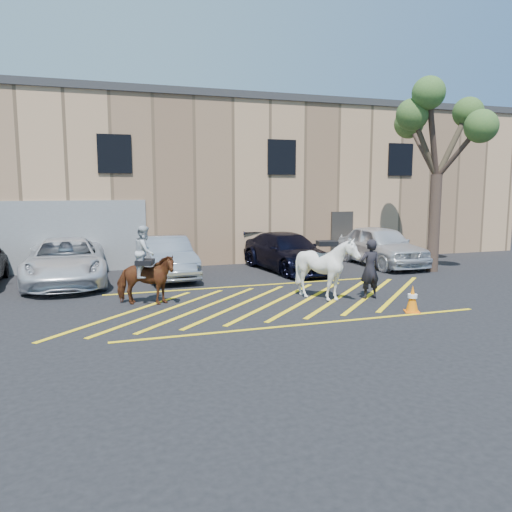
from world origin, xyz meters
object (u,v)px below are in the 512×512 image
object	(u,v)px
car_silver_sedan	(166,257)
mounted_bay	(145,273)
car_white_suv	(381,246)
handler	(370,269)
car_white_pickup	(66,261)
saddled_white	(326,268)
tree	(439,124)
traffic_cone	(412,299)
car_blue_suv	(287,252)

from	to	relation	value
car_silver_sedan	mounted_bay	distance (m)	4.41
car_white_suv	handler	world-z (taller)	handler
car_white_pickup	car_silver_sedan	world-z (taller)	car_white_pickup
saddled_white	tree	size ratio (longest dim) A/B	0.27
handler	tree	world-z (taller)	tree
mounted_bay	traffic_cone	size ratio (longest dim) A/B	3.08
car_silver_sedan	car_white_suv	size ratio (longest dim) A/B	0.92
car_white_pickup	car_blue_suv	distance (m)	8.29
saddled_white	traffic_cone	distance (m)	2.62
car_white_suv	tree	size ratio (longest dim) A/B	0.68
handler	saddled_white	bearing A→B (deg)	-13.19
handler	car_silver_sedan	bearing A→B (deg)	-49.69
car_silver_sedan	traffic_cone	bearing A→B (deg)	-55.78
car_blue_suv	mounted_bay	bearing A→B (deg)	-151.83
car_white_suv	mounted_bay	distance (m)	11.10
car_blue_suv	tree	xyz separation A→B (m)	(5.38, -2.01, 4.95)
mounted_bay	tree	size ratio (longest dim) A/B	0.31
car_white_pickup	traffic_cone	world-z (taller)	car_white_pickup
car_white_suv	mounted_bay	xyz separation A→B (m)	(-10.27, -4.21, 0.06)
car_silver_sedan	car_blue_suv	world-z (taller)	car_silver_sedan
saddled_white	tree	distance (m)	8.54
handler	saddled_white	distance (m)	1.33
car_white_suv	car_white_pickup	bearing A→B (deg)	-179.53
car_blue_suv	saddled_white	xyz separation A→B (m)	(-0.90, -5.32, 0.21)
car_white_suv	handler	distance (m)	6.69
car_white_pickup	car_silver_sedan	distance (m)	3.47
car_silver_sedan	traffic_cone	xyz separation A→B (m)	(5.44, -7.34, -0.39)
traffic_cone	tree	xyz separation A→B (m)	(4.76, 5.36, 5.33)
car_blue_suv	traffic_cone	size ratio (longest dim) A/B	7.01
car_silver_sedan	car_white_suv	distance (m)	9.07
handler	saddled_white	size ratio (longest dim) A/B	0.90
car_blue_suv	car_white_pickup	bearing A→B (deg)	174.36
car_silver_sedan	handler	size ratio (longest dim) A/B	2.57
car_blue_suv	car_white_suv	xyz separation A→B (m)	(4.25, -0.07, 0.11)
car_white_pickup	car_white_suv	xyz separation A→B (m)	(12.54, 0.16, 0.07)
car_white_suv	car_blue_suv	bearing A→B (deg)	178.84
car_silver_sedan	handler	xyz separation A→B (m)	(5.23, -5.52, 0.14)
car_white_pickup	car_blue_suv	size ratio (longest dim) A/B	1.10
car_white_pickup	saddled_white	bearing A→B (deg)	-34.71
car_white_pickup	saddled_white	size ratio (longest dim) A/B	2.86
car_blue_suv	car_white_suv	bearing A→B (deg)	-8.10
traffic_cone	car_white_suv	bearing A→B (deg)	63.59
saddled_white	tree	bearing A→B (deg)	27.76
mounted_bay	traffic_cone	bearing A→B (deg)	-25.02
car_white_suv	traffic_cone	size ratio (longest dim) A/B	6.83
car_white_pickup	saddled_white	world-z (taller)	saddled_white
handler	traffic_cone	distance (m)	1.91
saddled_white	traffic_cone	world-z (taller)	saddled_white
saddled_white	traffic_cone	xyz separation A→B (m)	(1.52, -2.06, -0.58)
car_blue_suv	saddled_white	distance (m)	5.39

